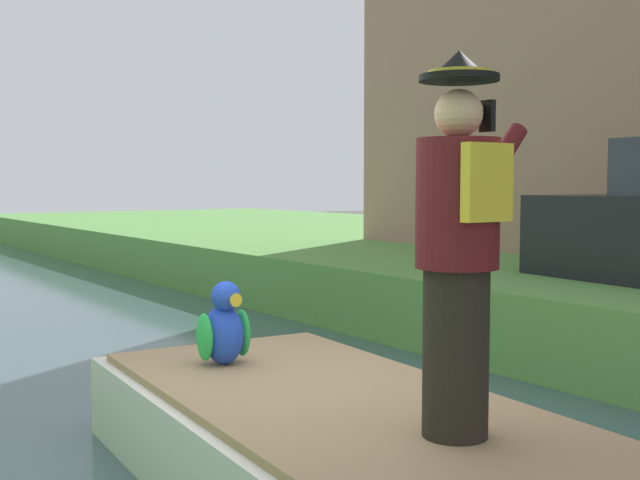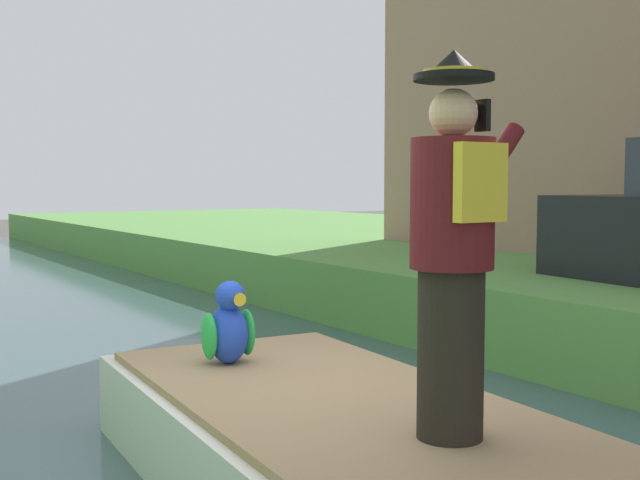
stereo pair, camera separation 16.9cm
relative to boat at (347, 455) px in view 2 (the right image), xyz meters
name	(u,v)px [view 2 (the right image)]	position (x,y,z in m)	size (l,w,h in m)	color
boat	(347,455)	(0.00, 0.00, 0.00)	(2.10, 4.32, 0.61)	silver
person_pirate	(453,247)	(0.07, -0.79, 1.23)	(0.61, 0.42, 1.85)	black
parrot_plush	(228,328)	(-0.14, 1.22, 0.55)	(0.36, 0.35, 0.57)	blue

